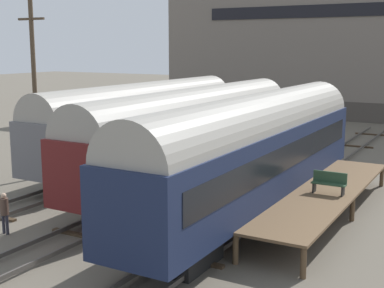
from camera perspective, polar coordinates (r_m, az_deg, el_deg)
name	(u,v)px	position (r m, az deg, el deg)	size (l,w,h in m)	color
ground_plane	(127,215)	(23.27, -6.99, -7.53)	(200.00, 200.00, 0.00)	#60594C
track_left	(44,197)	(26.27, -15.48, -5.43)	(2.60, 60.00, 0.26)	#4C4742
track_middle	(127,212)	(23.22, -6.99, -7.20)	(2.60, 60.00, 0.26)	#4C4742
track_right	(228,231)	(20.85, 3.82, -9.20)	(2.60, 60.00, 0.26)	#4C4742
train_car_maroon	(196,130)	(27.59, 0.40, 1.53)	(2.99, 18.78, 5.07)	black
train_car_navy	(256,147)	(22.44, 6.83, -0.35)	(2.95, 18.47, 5.21)	black
train_car_grey	(144,119)	(32.01, -5.14, 2.70)	(2.89, 17.82, 5.05)	black
station_platform	(325,193)	(23.30, 14.02, -5.09)	(2.61, 13.16, 1.12)	brown
bench	(329,182)	(22.80, 14.43, -3.95)	(1.40, 0.40, 0.91)	#2D4C33
person_worker	(4,210)	(21.79, -19.38, -6.62)	(0.32, 0.32, 1.63)	#282833
utility_pole	(35,87)	(29.86, -16.44, 5.90)	(1.80, 0.24, 9.71)	#473828
warehouse_building	(348,23)	(59.86, 16.26, 12.26)	(36.60, 12.60, 19.08)	#46403A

